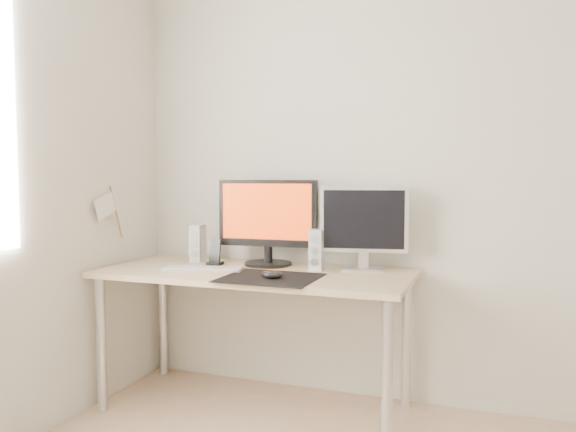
# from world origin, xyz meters

# --- Properties ---
(wall_back) EXTENTS (3.50, 0.00, 3.50)m
(wall_back) POSITION_xyz_m (0.00, 1.75, 1.25)
(wall_back) COLOR silver
(wall_back) RESTS_ON ground
(mousepad) EXTENTS (0.45, 0.40, 0.00)m
(mousepad) POSITION_xyz_m (-0.77, 1.20, 0.73)
(mousepad) COLOR black
(mousepad) RESTS_ON desk
(mouse) EXTENTS (0.11, 0.06, 0.04)m
(mouse) POSITION_xyz_m (-0.75, 1.17, 0.75)
(mouse) COLOR black
(mouse) RESTS_ON mousepad
(desk) EXTENTS (1.60, 0.70, 0.73)m
(desk) POSITION_xyz_m (-0.93, 1.38, 0.65)
(desk) COLOR #D1B587
(desk) RESTS_ON ground
(main_monitor) EXTENTS (0.55, 0.28, 0.47)m
(main_monitor) POSITION_xyz_m (-0.93, 1.56, 0.98)
(main_monitor) COLOR black
(main_monitor) RESTS_ON desk
(second_monitor) EXTENTS (0.45, 0.20, 0.43)m
(second_monitor) POSITION_xyz_m (-0.40, 1.58, 0.97)
(second_monitor) COLOR silver
(second_monitor) RESTS_ON desk
(speaker_left) EXTENTS (0.07, 0.08, 0.21)m
(speaker_left) POSITION_xyz_m (-1.35, 1.54, 0.84)
(speaker_left) COLOR white
(speaker_left) RESTS_ON desk
(speaker_right) EXTENTS (0.07, 0.08, 0.21)m
(speaker_right) POSITION_xyz_m (-0.63, 1.51, 0.84)
(speaker_right) COLOR silver
(speaker_right) RESTS_ON desk
(keyboard) EXTENTS (0.44, 0.21, 0.02)m
(keyboard) POSITION_xyz_m (-1.18, 1.29, 0.74)
(keyboard) COLOR #BDBDBF
(keyboard) RESTS_ON desk
(phone_dock) EXTENTS (0.08, 0.07, 0.14)m
(phone_dock) POSITION_xyz_m (-1.21, 1.47, 0.77)
(phone_dock) COLOR black
(phone_dock) RESTS_ON desk
(pennant) EXTENTS (0.01, 0.23, 0.29)m
(pennant) POSITION_xyz_m (-1.72, 1.24, 1.05)
(pennant) COLOR #A57F54
(pennant) RESTS_ON wall_left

